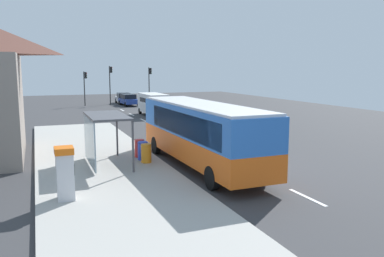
{
  "coord_description": "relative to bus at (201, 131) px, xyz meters",
  "views": [
    {
      "loc": [
        -9.28,
        -18.16,
        4.92
      ],
      "look_at": [
        -1.0,
        2.97,
        1.5
      ],
      "focal_mm": 37.4,
      "sensor_mm": 36.0,
      "label": 1
    }
  ],
  "objects": [
    {
      "name": "ground_plane",
      "position": [
        1.71,
        14.01,
        -1.86
      ],
      "size": [
        56.0,
        92.0,
        0.04
      ],
      "primitive_type": "cube",
      "color": "#38383A"
    },
    {
      "name": "sidewalk_platform",
      "position": [
        -4.69,
        2.01,
        -1.75
      ],
      "size": [
        6.2,
        30.0,
        0.18
      ],
      "primitive_type": "cube",
      "color": "#ADAAA3",
      "rests_on": "ground"
    },
    {
      "name": "lane_stripe_seg_0",
      "position": [
        1.96,
        -5.99,
        -1.84
      ],
      "size": [
        0.16,
        2.2,
        0.01
      ],
      "primitive_type": "cube",
      "color": "silver",
      "rests_on": "ground"
    },
    {
      "name": "lane_stripe_seg_1",
      "position": [
        1.96,
        -0.99,
        -1.84
      ],
      "size": [
        0.16,
        2.2,
        0.01
      ],
      "primitive_type": "cube",
      "color": "silver",
      "rests_on": "ground"
    },
    {
      "name": "lane_stripe_seg_2",
      "position": [
        1.96,
        4.01,
        -1.84
      ],
      "size": [
        0.16,
        2.2,
        0.01
      ],
      "primitive_type": "cube",
      "color": "silver",
      "rests_on": "ground"
    },
    {
      "name": "lane_stripe_seg_3",
      "position": [
        1.96,
        9.01,
        -1.84
      ],
      "size": [
        0.16,
        2.2,
        0.01
      ],
      "primitive_type": "cube",
      "color": "silver",
      "rests_on": "ground"
    },
    {
      "name": "lane_stripe_seg_4",
      "position": [
        1.96,
        14.01,
        -1.84
      ],
      "size": [
        0.16,
        2.2,
        0.01
      ],
      "primitive_type": "cube",
      "color": "silver",
      "rests_on": "ground"
    },
    {
      "name": "lane_stripe_seg_5",
      "position": [
        1.96,
        19.01,
        -1.84
      ],
      "size": [
        0.16,
        2.2,
        0.01
      ],
      "primitive_type": "cube",
      "color": "silver",
      "rests_on": "ground"
    },
    {
      "name": "lane_stripe_seg_6",
      "position": [
        1.96,
        24.01,
        -1.84
      ],
      "size": [
        0.16,
        2.2,
        0.01
      ],
      "primitive_type": "cube",
      "color": "silver",
      "rests_on": "ground"
    },
    {
      "name": "lane_stripe_seg_7",
      "position": [
        1.96,
        29.01,
        -1.84
      ],
      "size": [
        0.16,
        2.2,
        0.01
      ],
      "primitive_type": "cube",
      "color": "silver",
      "rests_on": "ground"
    },
    {
      "name": "bus",
      "position": [
        0.0,
        0.0,
        0.0
      ],
      "size": [
        2.72,
        11.06,
        3.21
      ],
      "color": "orange",
      "rests_on": "ground"
    },
    {
      "name": "white_van",
      "position": [
        3.91,
        22.36,
        -0.5
      ],
      "size": [
        2.07,
        5.22,
        2.3
      ],
      "color": "white",
      "rests_on": "ground"
    },
    {
      "name": "sedan_near",
      "position": [
        4.01,
        34.62,
        -1.05
      ],
      "size": [
        2.03,
        4.49,
        1.52
      ],
      "color": "navy",
      "rests_on": "ground"
    },
    {
      "name": "sedan_far",
      "position": [
        4.01,
        37.95,
        -1.05
      ],
      "size": [
        1.98,
        4.46,
        1.52
      ],
      "color": "#B7B7BC",
      "rests_on": "ground"
    },
    {
      "name": "ticket_machine",
      "position": [
        -6.72,
        -3.35,
        -0.67
      ],
      "size": [
        0.66,
        0.76,
        1.94
      ],
      "color": "silver",
      "rests_on": "sidewalk_platform"
    },
    {
      "name": "recycling_bin_orange",
      "position": [
        -2.49,
        1.19,
        -1.19
      ],
      "size": [
        0.52,
        0.52,
        0.95
      ],
      "primitive_type": "cylinder",
      "color": "orange",
      "rests_on": "sidewalk_platform"
    },
    {
      "name": "recycling_bin_blue",
      "position": [
        -2.49,
        1.89,
        -1.19
      ],
      "size": [
        0.52,
        0.52,
        0.95
      ],
      "primitive_type": "cylinder",
      "color": "blue",
      "rests_on": "sidewalk_platform"
    },
    {
      "name": "recycling_bin_red",
      "position": [
        -2.49,
        2.59,
        -1.19
      ],
      "size": [
        0.52,
        0.52,
        0.95
      ],
      "primitive_type": "cylinder",
      "color": "red",
      "rests_on": "sidewalk_platform"
    },
    {
      "name": "traffic_light_near_side",
      "position": [
        7.21,
        35.52,
        1.52
      ],
      "size": [
        0.49,
        0.28,
        5.05
      ],
      "color": "#2D2D2D",
      "rests_on": "ground"
    },
    {
      "name": "traffic_light_far_side",
      "position": [
        -1.38,
        36.32,
        1.19
      ],
      "size": [
        0.49,
        0.28,
        4.53
      ],
      "color": "#2D2D2D",
      "rests_on": "ground"
    },
    {
      "name": "traffic_light_median",
      "position": [
        2.11,
        37.12,
        1.63
      ],
      "size": [
        0.49,
        0.28,
        5.24
      ],
      "color": "#2D2D2D",
      "rests_on": "ground"
    },
    {
      "name": "bus_shelter",
      "position": [
        -4.7,
        1.45,
        0.25
      ],
      "size": [
        1.8,
        4.0,
        2.5
      ],
      "color": "#4C4C51",
      "rests_on": "sidewalk_platform"
    }
  ]
}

